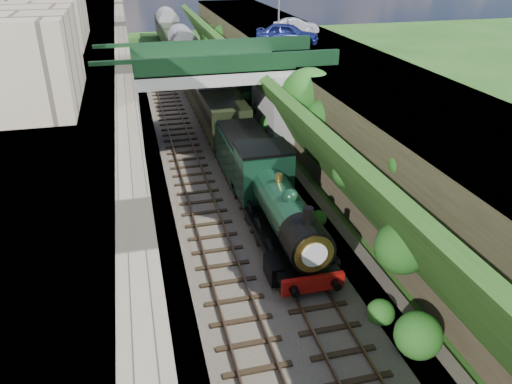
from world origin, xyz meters
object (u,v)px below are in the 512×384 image
object	(u,v)px
car_blue	(287,34)
tender	(245,158)
road_bridge	(221,92)
locomotive	(279,209)
tree	(309,97)
car_silver	(296,26)

from	to	relation	value
car_blue	tender	bearing A→B (deg)	177.90
road_bridge	locomotive	size ratio (longest dim) A/B	1.56
road_bridge	car_blue	distance (m)	8.66
locomotive	car_blue	bearing A→B (deg)	71.74
tree	locomotive	bearing A→B (deg)	-117.32
road_bridge	locomotive	distance (m)	13.96
car_silver	locomotive	world-z (taller)	car_silver
road_bridge	locomotive	xyz separation A→B (m)	(0.26, -13.79, -2.18)
tree	car_blue	size ratio (longest dim) A/B	1.33
car_silver	locomotive	size ratio (longest dim) A/B	0.40
car_blue	locomotive	distance (m)	20.40
tree	locomotive	distance (m)	10.63
tree	tender	bearing A→B (deg)	-159.50
road_bridge	car_blue	world-z (taller)	car_blue
road_bridge	car_blue	size ratio (longest dim) A/B	3.21
tender	road_bridge	bearing A→B (deg)	92.28
locomotive	car_silver	bearing A→B (deg)	70.17
road_bridge	tender	size ratio (longest dim) A/B	2.67
road_bridge	tree	size ratio (longest dim) A/B	2.42
road_bridge	tender	world-z (taller)	road_bridge
car_blue	road_bridge	bearing A→B (deg)	153.96
road_bridge	tree	world-z (taller)	road_bridge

